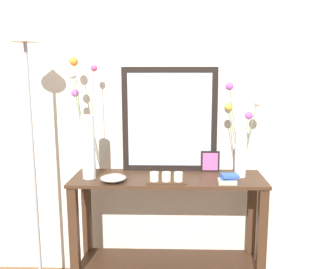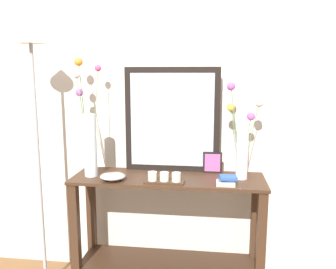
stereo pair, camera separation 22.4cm
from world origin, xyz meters
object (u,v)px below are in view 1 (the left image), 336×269
object	(u,v)px
console_table	(168,224)
candle_tray	(166,178)
mirror_leaning	(170,120)
tall_vase_left	(86,135)
floor_lamp	(30,120)
book_stack	(228,179)
vase_right	(241,140)
picture_frame_small	(210,161)
decorative_bowl	(113,178)

from	to	relation	value
console_table	candle_tray	bearing A→B (deg)	-93.21
mirror_leaning	candle_tray	distance (m)	0.43
tall_vase_left	floor_lamp	world-z (taller)	floor_lamp
console_table	mirror_leaning	bearing A→B (deg)	87.55
book_stack	floor_lamp	world-z (taller)	floor_lamp
vase_right	book_stack	xyz separation A→B (m)	(-0.10, -0.16, -0.21)
console_table	candle_tray	world-z (taller)	candle_tray
picture_frame_small	floor_lamp	size ratio (longest dim) A/B	0.08
mirror_leaning	candle_tray	world-z (taller)	mirror_leaning
console_table	floor_lamp	bearing A→B (deg)	-176.03
mirror_leaning	picture_frame_small	xyz separation A→B (m)	(0.28, -0.02, -0.28)
book_stack	picture_frame_small	bearing A→B (deg)	108.29
candle_tray	vase_right	bearing A→B (deg)	18.45
tall_vase_left	candle_tray	xyz separation A→B (m)	(0.51, -0.11, -0.25)
tall_vase_left	candle_tray	distance (m)	0.58
decorative_bowl	floor_lamp	world-z (taller)	floor_lamp
candle_tray	picture_frame_small	world-z (taller)	picture_frame_small
console_table	picture_frame_small	world-z (taller)	picture_frame_small
console_table	tall_vase_left	xyz separation A→B (m)	(-0.52, -0.01, 0.60)
candle_tray	book_stack	bearing A→B (deg)	-0.01
mirror_leaning	candle_tray	bearing A→B (deg)	-92.78
console_table	mirror_leaning	xyz separation A→B (m)	(0.01, 0.16, 0.68)
floor_lamp	mirror_leaning	bearing A→B (deg)	14.40
vase_right	console_table	bearing A→B (deg)	-175.59
tall_vase_left	console_table	bearing A→B (deg)	1.37
vase_right	book_stack	distance (m)	0.28
picture_frame_small	decorative_bowl	xyz separation A→B (m)	(-0.62, -0.25, -0.05)
picture_frame_small	tall_vase_left	bearing A→B (deg)	-169.43
candle_tray	floor_lamp	distance (m)	0.92
tall_vase_left	vase_right	distance (m)	0.99
candle_tray	tall_vase_left	bearing A→B (deg)	167.82
console_table	tall_vase_left	size ratio (longest dim) A/B	1.62
tall_vase_left	floor_lamp	size ratio (longest dim) A/B	0.44
candle_tray	floor_lamp	world-z (taller)	floor_lamp
tall_vase_left	picture_frame_small	xyz separation A→B (m)	(0.81, 0.15, -0.21)
picture_frame_small	floor_lamp	distance (m)	1.20
picture_frame_small	floor_lamp	world-z (taller)	floor_lamp
floor_lamp	candle_tray	bearing A→B (deg)	-4.30
picture_frame_small	vase_right	bearing A→B (deg)	-28.55
tall_vase_left	book_stack	distance (m)	0.93
mirror_leaning	picture_frame_small	distance (m)	0.40
mirror_leaning	decorative_bowl	xyz separation A→B (m)	(-0.34, -0.28, -0.33)
vase_right	decorative_bowl	xyz separation A→B (m)	(-0.81, -0.15, -0.22)
vase_right	book_stack	size ratio (longest dim) A/B	4.85
floor_lamp	decorative_bowl	bearing A→B (deg)	-5.89
decorative_bowl	console_table	bearing A→B (deg)	18.56
mirror_leaning	vase_right	distance (m)	0.50
floor_lamp	console_table	bearing A→B (deg)	3.97
picture_frame_small	candle_tray	bearing A→B (deg)	-138.20
candle_tray	book_stack	distance (m)	0.38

